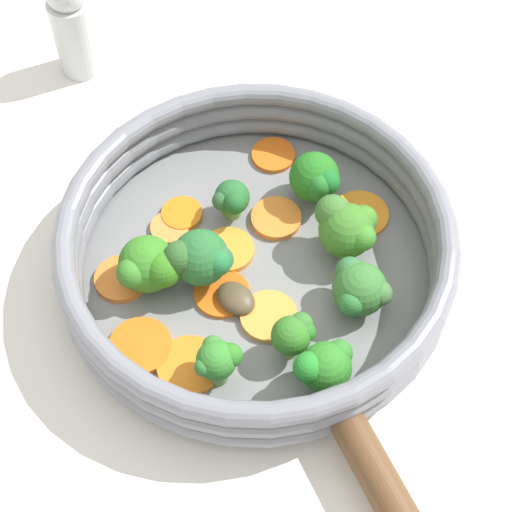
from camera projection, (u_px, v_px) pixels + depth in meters
name	position (u px, v px, depth m)	size (l,w,h in m)	color
ground_plane	(256.00, 274.00, 0.67)	(4.00, 4.00, 0.00)	white
skillet	(256.00, 270.00, 0.67)	(0.28, 0.28, 0.01)	gray
skillet_rim_wall	(256.00, 248.00, 0.64)	(0.30, 0.30, 0.05)	gray
skillet_rivet_left	(305.00, 423.00, 0.59)	(0.01, 0.01, 0.01)	gray
skillet_rivet_right	(367.00, 396.00, 0.60)	(0.01, 0.01, 0.01)	gray
carrot_slice_0	(269.00, 316.00, 0.64)	(0.04, 0.04, 0.01)	gold
carrot_slice_1	(278.00, 155.00, 0.72)	(0.04, 0.04, 0.00)	orange
carrot_slice_2	(182.00, 214.00, 0.69)	(0.03, 0.03, 0.01)	orange
carrot_slice_3	(356.00, 286.00, 0.65)	(0.03, 0.03, 0.00)	#EF9342
carrot_slice_4	(228.00, 250.00, 0.67)	(0.04, 0.04, 0.01)	orange
carrot_slice_5	(189.00, 366.00, 0.61)	(0.05, 0.05, 0.00)	orange
carrot_slice_6	(222.00, 293.00, 0.65)	(0.04, 0.04, 0.00)	orange
carrot_slice_7	(360.00, 214.00, 0.69)	(0.05, 0.05, 0.00)	orange
carrot_slice_8	(170.00, 228.00, 0.68)	(0.03, 0.03, 0.00)	#ED8C40
carrot_slice_9	(140.00, 346.00, 0.62)	(0.05, 0.05, 0.01)	orange
carrot_slice_10	(276.00, 218.00, 0.68)	(0.04, 0.04, 0.01)	orange
carrot_slice_11	(121.00, 279.00, 0.65)	(0.04, 0.04, 0.01)	orange
broccoli_floret_0	(231.00, 199.00, 0.67)	(0.03, 0.03, 0.04)	#75A252
broccoli_floret_1	(324.00, 367.00, 0.59)	(0.04, 0.04, 0.04)	#87AA6D
broccoli_floret_2	(217.00, 360.00, 0.59)	(0.03, 0.03, 0.04)	#5F8A44
broccoli_floret_3	(359.00, 289.00, 0.62)	(0.04, 0.05, 0.04)	#8AA76A
broccoli_floret_4	(294.00, 334.00, 0.60)	(0.03, 0.03, 0.04)	#7E9A4C
broccoli_floret_5	(201.00, 258.00, 0.63)	(0.05, 0.04, 0.05)	#6F8D4C
broccoli_floret_6	(316.00, 179.00, 0.68)	(0.04, 0.04, 0.05)	#82A36B
broccoli_floret_7	(149.00, 266.00, 0.63)	(0.05, 0.05, 0.05)	#7E9550
broccoli_floret_8	(347.00, 227.00, 0.65)	(0.05, 0.04, 0.05)	#6A8555
mushroom_piece_0	(188.00, 244.00, 0.67)	(0.02, 0.02, 0.01)	olive
mushroom_piece_1	(236.00, 298.00, 0.64)	(0.03, 0.02, 0.01)	brown
mushroom_piece_2	(360.00, 228.00, 0.67)	(0.02, 0.02, 0.01)	brown
salt_shaker	(73.00, 25.00, 0.75)	(0.04, 0.04, 0.10)	silver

